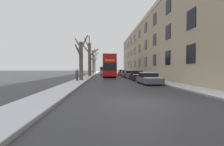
# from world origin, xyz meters

# --- Properties ---
(ground_plane) EXTENTS (320.00, 320.00, 0.00)m
(ground_plane) POSITION_xyz_m (0.00, 0.00, 0.00)
(ground_plane) COLOR #38383D
(sidewalk_left) EXTENTS (2.04, 130.00, 0.16)m
(sidewalk_left) POSITION_xyz_m (-5.20, 53.00, 0.08)
(sidewalk_left) COLOR gray
(sidewalk_left) RESTS_ON ground
(sidewalk_right) EXTENTS (2.04, 130.00, 0.16)m
(sidewalk_right) POSITION_xyz_m (5.20, 53.00, 0.08)
(sidewalk_right) COLOR gray
(sidewalk_right) RESTS_ON ground
(terrace_facade_right) EXTENTS (9.10, 50.59, 12.19)m
(terrace_facade_right) POSITION_xyz_m (10.72, 26.23, 6.10)
(terrace_facade_right) COLOR tan
(terrace_facade_right) RESTS_ON ground
(bare_tree_left_0) EXTENTS (1.95, 2.82, 6.38)m
(bare_tree_left_0) POSITION_xyz_m (-5.10, 13.96, 3.01)
(bare_tree_left_0) COLOR brown
(bare_tree_left_0) RESTS_ON ground
(bare_tree_left_1) EXTENTS (3.91, 2.94, 9.27)m
(bare_tree_left_1) POSITION_xyz_m (-4.92, 26.01, 4.23)
(bare_tree_left_1) COLOR brown
(bare_tree_left_1) RESTS_ON ground
(bare_tree_left_2) EXTENTS (3.00, 2.25, 8.27)m
(bare_tree_left_2) POSITION_xyz_m (-5.00, 38.96, 4.07)
(bare_tree_left_2) COLOR brown
(bare_tree_left_2) RESTS_ON ground
(bare_tree_left_3) EXTENTS (2.80, 3.09, 7.94)m
(bare_tree_left_3) POSITION_xyz_m (-5.11, 51.85, 3.70)
(bare_tree_left_3) COLOR brown
(bare_tree_left_3) RESTS_ON ground
(double_decker_bus) EXTENTS (2.58, 10.34, 4.46)m
(double_decker_bus) POSITION_xyz_m (-0.77, 24.79, 2.52)
(double_decker_bus) COLOR red
(double_decker_bus) RESTS_ON ground
(parked_car_0) EXTENTS (1.88, 4.50, 1.32)m
(parked_car_0) POSITION_xyz_m (3.09, 9.42, 0.62)
(parked_car_0) COLOR #474C56
(parked_car_0) RESTS_ON ground
(parked_car_1) EXTENTS (1.69, 3.93, 1.54)m
(parked_car_1) POSITION_xyz_m (3.09, 15.20, 0.70)
(parked_car_1) COLOR black
(parked_car_1) RESTS_ON ground
(parked_car_2) EXTENTS (1.83, 4.47, 1.41)m
(parked_car_2) POSITION_xyz_m (3.09, 21.17, 0.65)
(parked_car_2) COLOR slate
(parked_car_2) RESTS_ON ground
(parked_car_3) EXTENTS (1.74, 4.25, 1.39)m
(parked_car_3) POSITION_xyz_m (3.09, 26.65, 0.64)
(parked_car_3) COLOR silver
(parked_car_3) RESTS_ON ground
(parked_car_4) EXTENTS (1.89, 4.19, 1.52)m
(parked_car_4) POSITION_xyz_m (3.09, 32.08, 0.70)
(parked_car_4) COLOR maroon
(parked_car_4) RESTS_ON ground
(oncoming_van) EXTENTS (2.00, 5.53, 2.31)m
(oncoming_van) POSITION_xyz_m (-1.79, 37.06, 1.25)
(oncoming_van) COLOR #9EA3AD
(oncoming_van) RESTS_ON ground
(pedestrian_left_sidewalk) EXTENTS (0.36, 0.36, 1.67)m
(pedestrian_left_sidewalk) POSITION_xyz_m (-5.43, 12.61, 0.92)
(pedestrian_left_sidewalk) COLOR navy
(pedestrian_left_sidewalk) RESTS_ON ground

